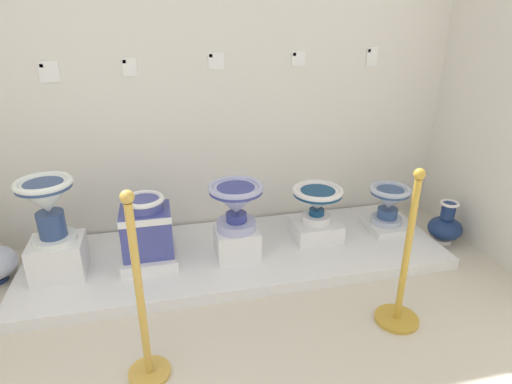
% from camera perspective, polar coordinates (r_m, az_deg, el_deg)
% --- Properties ---
extents(wall_back, '(4.02, 0.06, 3.14)m').
position_cam_1_polar(wall_back, '(3.38, -4.84, 19.75)').
color(wall_back, silver).
rests_on(wall_back, ground_plane).
extents(display_platform, '(3.12, 1.02, 0.08)m').
position_cam_1_polar(display_platform, '(3.30, -2.47, -8.34)').
color(display_platform, white).
rests_on(display_platform, ground_plane).
extents(plinth_block_pale_glazed, '(0.35, 0.30, 0.26)m').
position_cam_1_polar(plinth_block_pale_glazed, '(3.23, -24.90, -7.96)').
color(plinth_block_pale_glazed, white).
rests_on(plinth_block_pale_glazed, display_platform).
extents(antique_toilet_pale_glazed, '(0.36, 0.36, 0.44)m').
position_cam_1_polar(antique_toilet_pale_glazed, '(3.05, -26.19, -1.13)').
color(antique_toilet_pale_glazed, white).
rests_on(antique_toilet_pale_glazed, plinth_block_pale_glazed).
extents(plinth_block_leftmost, '(0.39, 0.39, 0.08)m').
position_cam_1_polar(plinth_block_leftmost, '(3.21, -14.02, -8.39)').
color(plinth_block_leftmost, white).
rests_on(plinth_block_leftmost, display_platform).
extents(antique_toilet_leftmost, '(0.35, 0.30, 0.43)m').
position_cam_1_polar(antique_toilet_leftmost, '(3.09, -14.47, -4.24)').
color(antique_toilet_leftmost, '#404693').
rests_on(antique_toilet_leftmost, plinth_block_leftmost).
extents(plinth_block_tall_cobalt, '(0.31, 0.29, 0.21)m').
position_cam_1_polar(plinth_block_tall_cobalt, '(3.17, -2.58, -6.63)').
color(plinth_block_tall_cobalt, white).
rests_on(plinth_block_tall_cobalt, display_platform).
extents(antique_toilet_tall_cobalt, '(0.39, 0.39, 0.35)m').
position_cam_1_polar(antique_toilet_tall_cobalt, '(3.02, -2.69, -1.19)').
color(antique_toilet_tall_cobalt, '#A9ADD9').
rests_on(antique_toilet_tall_cobalt, plinth_block_tall_cobalt).
extents(plinth_block_central_ornate, '(0.36, 0.32, 0.14)m').
position_cam_1_polar(plinth_block_central_ornate, '(3.45, 7.97, -4.96)').
color(plinth_block_central_ornate, white).
rests_on(plinth_block_central_ornate, display_platform).
extents(antique_toilet_central_ornate, '(0.39, 0.39, 0.29)m').
position_cam_1_polar(antique_toilet_central_ornate, '(3.34, 8.21, -0.96)').
color(antique_toilet_central_ornate, white).
rests_on(antique_toilet_central_ornate, plinth_block_central_ornate).
extents(plinth_block_slender_white, '(0.32, 0.36, 0.06)m').
position_cam_1_polar(plinth_block_slender_white, '(3.73, 16.96, -4.27)').
color(plinth_block_slender_white, white).
rests_on(plinth_block_slender_white, display_platform).
extents(antique_toilet_slender_white, '(0.33, 0.33, 0.32)m').
position_cam_1_polar(antique_toilet_slender_white, '(3.63, 17.38, -1.01)').
color(antique_toilet_slender_white, '#B0BCD1').
rests_on(antique_toilet_slender_white, plinth_block_slender_white).
extents(info_placard_first, '(0.13, 0.01, 0.15)m').
position_cam_1_polar(info_placard_first, '(3.40, -25.96, 14.26)').
color(info_placard_first, white).
extents(info_placard_second, '(0.10, 0.01, 0.13)m').
position_cam_1_polar(info_placard_second, '(3.32, -16.58, 15.75)').
color(info_placard_second, white).
extents(info_placard_third, '(0.12, 0.01, 0.13)m').
position_cam_1_polar(info_placard_third, '(3.35, -5.39, 17.08)').
color(info_placard_third, white).
extents(info_placard_fourth, '(0.11, 0.01, 0.11)m').
position_cam_1_polar(info_placard_fourth, '(3.50, 5.69, 17.36)').
color(info_placard_fourth, white).
extents(info_placard_fifth, '(0.09, 0.01, 0.15)m').
position_cam_1_polar(info_placard_fifth, '(3.74, 15.25, 17.11)').
color(info_placard_fifth, white).
extents(decorative_vase_spare, '(0.27, 0.27, 0.36)m').
position_cam_1_polar(decorative_vase_spare, '(3.82, 24.00, -4.20)').
color(decorative_vase_spare, white).
rests_on(decorative_vase_spare, ground_plane).
extents(stanchion_post_near_left, '(0.22, 0.22, 1.05)m').
position_cam_1_polar(stanchion_post_near_left, '(2.26, -14.90, -16.16)').
color(stanchion_post_near_left, gold).
rests_on(stanchion_post_near_left, ground_plane).
extents(stanchion_post_near_right, '(0.27, 0.27, 1.00)m').
position_cam_1_polar(stanchion_post_near_right, '(2.71, 18.99, -11.28)').
color(stanchion_post_near_right, gold).
rests_on(stanchion_post_near_right, ground_plane).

